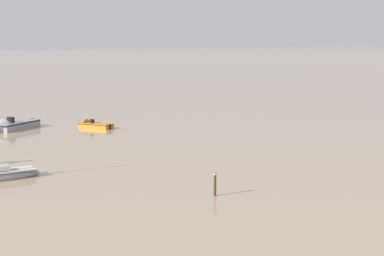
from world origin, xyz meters
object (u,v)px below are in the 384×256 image
Objects in this scene: motorboat_moored_1 at (91,126)px; mooring_post_near at (215,185)px; motorboat_moored_0 at (10,127)px; sailboat_moored_1 at (3,175)px.

motorboat_moored_1 is 2.70× the size of mooring_post_near.
motorboat_moored_0 is at bearing 40.00° from motorboat_moored_1.
motorboat_moored_0 is 24.34m from sailboat_moored_1.
motorboat_moored_0 is at bearing -108.98° from sailboat_moored_1.
mooring_post_near is at bearing 61.80° from motorboat_moored_0.
motorboat_moored_1 is at bearing 86.05° from mooring_post_near.
motorboat_moored_0 reaches higher than motorboat_moored_1.
motorboat_moored_0 is 8.75m from motorboat_moored_1.
motorboat_moored_1 is at bearing 126.54° from motorboat_moored_0.
mooring_post_near reaches higher than motorboat_moored_0.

